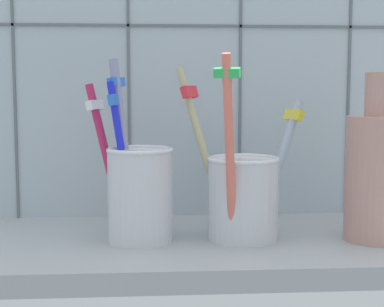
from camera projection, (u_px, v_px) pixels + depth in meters
The scene contains 5 objects.
counter_slab at pixel (192, 248), 60.98cm from camera, with size 64.00×22.00×2.00cm, color #9EA3A8.
tile_wall_back at pixel (184, 39), 70.53cm from camera, with size 64.00×2.20×45.00cm.
toothbrush_cup_left at pixel (138, 189), 59.45cm from camera, with size 8.90×7.48×17.79cm.
toothbrush_cup_right at pixel (243, 193), 60.11cm from camera, with size 13.35×11.21×17.98cm.
ceramic_vase at pixel (377, 173), 59.45cm from camera, with size 6.14×6.14×16.37cm.
Camera 1 is at (-4.21, -59.44, 17.02)cm, focal length 57.24 mm.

